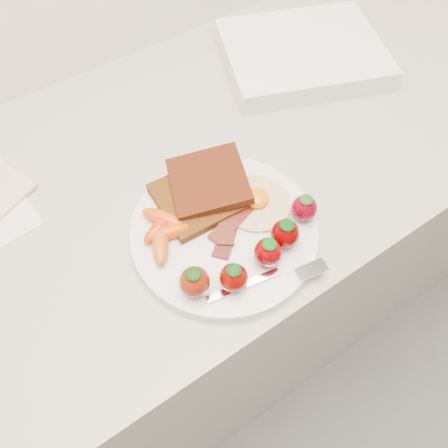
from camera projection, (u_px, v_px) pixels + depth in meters
counter at (189, 286)px, 1.08m from camera, size 2.00×0.60×0.90m
plate at (224, 231)px, 0.63m from camera, size 0.27×0.27×0.02m
toast_lower at (197, 198)px, 0.64m from camera, size 0.12×0.12×0.01m
toast_upper at (208, 181)px, 0.64m from camera, size 0.14×0.14×0.03m
fried_egg at (257, 202)px, 0.64m from camera, size 0.13×0.13×0.02m
bacon_strips at (230, 222)px, 0.62m from camera, size 0.11×0.10×0.01m
baby_carrots at (163, 231)px, 0.61m from camera, size 0.08×0.10×0.02m
strawberries at (257, 251)px, 0.58m from camera, size 0.23×0.07×0.05m
fork at (275, 278)px, 0.58m from camera, size 0.16×0.06×0.00m
appliance at (302, 54)px, 0.83m from camera, size 0.36×0.32×0.04m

